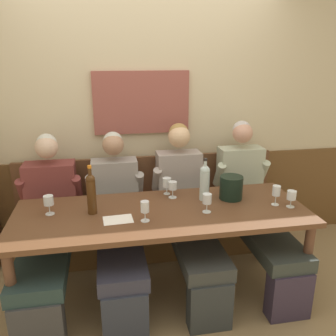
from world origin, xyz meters
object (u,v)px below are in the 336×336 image
(wine_glass_mid_right, at_px, (145,208))
(wine_bottle_green_tall, at_px, (205,182))
(wall_bench, at_px, (151,226))
(wine_glass_center_front, at_px, (291,196))
(ice_bucket, at_px, (231,188))
(wine_glass_center_rear, at_px, (207,200))
(wine_glass_right_end, at_px, (167,183))
(person_right_seat, at_px, (47,221))
(person_center_right_seat, at_px, (253,203))
(dining_table, at_px, (162,220))
(wine_glass_by_bottle, at_px, (49,201))
(person_left_seat, at_px, (118,216))
(wine_glass_mid_left, at_px, (173,187))
(wine_glass_near_bucket, at_px, (276,192))
(wine_bottle_amber_mid, at_px, (91,192))
(person_center_left_seat, at_px, (187,207))

(wine_glass_mid_right, bearing_deg, wine_bottle_green_tall, 29.85)
(wall_bench, distance_m, wine_glass_center_front, 1.39)
(ice_bucket, xyz_separation_m, wine_glass_center_rear, (-0.27, -0.22, 0.00))
(wine_glass_center_rear, bearing_deg, wine_glass_mid_right, -172.26)
(wall_bench, height_order, wine_glass_right_end, wall_bench)
(person_right_seat, bearing_deg, person_center_right_seat, 0.07)
(dining_table, height_order, wine_glass_center_front, wine_glass_center_front)
(person_center_right_seat, bearing_deg, wine_glass_center_front, -75.32)
(wine_glass_by_bottle, relative_size, wine_glass_center_rear, 1.00)
(person_left_seat, xyz_separation_m, wine_glass_center_front, (1.32, -0.42, 0.25))
(wine_glass_right_end, height_order, wine_glass_mid_left, wine_glass_right_end)
(ice_bucket, bearing_deg, wine_glass_center_rear, -140.71)
(wine_glass_near_bucket, height_order, wine_glass_mid_right, wine_glass_near_bucket)
(person_right_seat, xyz_separation_m, wine_glass_mid_right, (0.75, -0.46, 0.27))
(wine_bottle_amber_mid, bearing_deg, person_left_seat, 53.10)
(ice_bucket, bearing_deg, person_center_left_seat, 149.57)
(wine_glass_near_bucket, xyz_separation_m, wine_glass_right_end, (-0.80, 0.38, -0.01))
(ice_bucket, bearing_deg, wine_bottle_green_tall, 176.31)
(wine_glass_center_front, relative_size, wine_glass_right_end, 0.93)
(wall_bench, height_order, wine_bottle_green_tall, wine_bottle_green_tall)
(wine_glass_center_front, bearing_deg, person_center_right_seat, 104.68)
(wine_glass_right_end, bearing_deg, person_left_seat, -177.25)
(person_right_seat, relative_size, wine_glass_by_bottle, 8.68)
(wine_bottle_amber_mid, distance_m, wine_glass_mid_left, 0.67)
(wine_glass_by_bottle, bearing_deg, person_left_seat, 23.02)
(person_right_seat, relative_size, wine_glass_center_front, 9.54)
(person_center_right_seat, xyz_separation_m, wine_glass_center_rear, (-0.55, -0.40, 0.24))
(ice_bucket, bearing_deg, wall_bench, 137.19)
(wine_bottle_amber_mid, height_order, wine_glass_mid_right, wine_bottle_amber_mid)
(ice_bucket, xyz_separation_m, wine_glass_by_bottle, (-1.42, -0.04, 0.01))
(wine_glass_mid_left, bearing_deg, person_right_seat, 175.78)
(person_center_left_seat, bearing_deg, wine_glass_by_bottle, -168.01)
(wine_bottle_amber_mid, height_order, wine_glass_mid_left, wine_bottle_amber_mid)
(person_right_seat, bearing_deg, wine_glass_near_bucket, -11.47)
(wall_bench, bearing_deg, wine_glass_near_bucket, -39.43)
(wine_glass_mid_right, bearing_deg, person_center_right_seat, 24.26)
(ice_bucket, distance_m, wine_bottle_amber_mid, 1.12)
(person_center_right_seat, height_order, wine_bottle_green_tall, person_center_right_seat)
(person_right_seat, relative_size, wine_glass_mid_left, 9.10)
(person_left_seat, relative_size, wine_glass_center_front, 9.48)
(wine_glass_center_front, bearing_deg, dining_table, 173.55)
(person_center_right_seat, bearing_deg, wine_glass_right_end, 179.28)
(wine_glass_right_end, height_order, wine_glass_by_bottle, wine_glass_by_bottle)
(wine_glass_center_front, relative_size, wine_glass_mid_right, 0.88)
(wine_bottle_green_tall, bearing_deg, wine_bottle_amber_mid, -173.75)
(dining_table, relative_size, wine_glass_near_bucket, 13.95)
(wall_bench, relative_size, wine_glass_by_bottle, 17.26)
(wine_bottle_amber_mid, xyz_separation_m, wine_glass_center_front, (1.51, -0.16, -0.08))
(person_center_right_seat, distance_m, wine_glass_center_rear, 0.73)
(wine_glass_mid_right, bearing_deg, person_center_left_seat, 48.56)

